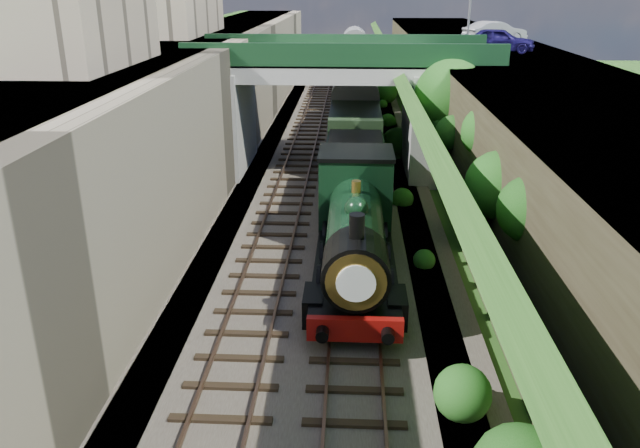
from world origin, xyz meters
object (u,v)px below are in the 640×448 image
Objects in this scene: road_bridge at (351,99)px; car_silver at (495,32)px; tree at (452,99)px; car_blue at (499,40)px; tender at (355,178)px; locomotive at (355,232)px.

road_bridge is 3.80× the size of car_silver.
road_bridge is at bearing 148.02° from tree.
tree is at bearing 163.65° from car_blue.
tree is at bearing -31.98° from road_bridge.
tender is at bearing -87.77° from road_bridge.
tender is at bearing 90.00° from locomotive.
car_silver is at bearing 70.35° from tree.
locomotive is (0.26, -13.93, -2.18)m from road_bridge.
tender is (-9.10, -15.76, -5.33)m from car_silver.
locomotive is (-8.12, -17.28, -5.03)m from car_blue.
car_silver is at bearing 1.90° from car_blue.
tree reaches higher than locomotive.
car_blue is at bearing 146.38° from car_silver.
tree is 1.10× the size of tender.
car_silver is at bearing 44.48° from road_bridge.
car_silver is at bearing 59.98° from tender.
road_bridge is 9.46m from car_blue.
tree is at bearing 136.29° from car_silver.
car_silver reaches higher than tree.
tree is 13.26m from car_silver.
car_blue reaches higher than locomotive.
tender is (-0.00, 7.36, -0.27)m from locomotive.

